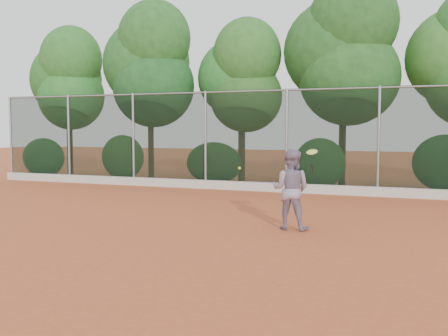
% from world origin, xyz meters
% --- Properties ---
extents(ground, '(80.00, 80.00, 0.00)m').
position_xyz_m(ground, '(0.00, 0.00, 0.00)').
color(ground, '#B2502A').
rests_on(ground, ground).
extents(concrete_curb, '(24.00, 0.20, 0.30)m').
position_xyz_m(concrete_curb, '(0.00, 6.82, 0.15)').
color(concrete_curb, '#BBB7AD').
rests_on(concrete_curb, ground).
extents(tennis_player, '(0.86, 0.69, 1.71)m').
position_xyz_m(tennis_player, '(1.62, 0.73, 0.86)').
color(tennis_player, gray).
rests_on(tennis_player, ground).
extents(chainlink_fence, '(24.09, 0.09, 3.50)m').
position_xyz_m(chainlink_fence, '(-0.00, 7.00, 1.86)').
color(chainlink_fence, black).
rests_on(chainlink_fence, ground).
extents(foliage_backdrop, '(23.70, 3.63, 7.55)m').
position_xyz_m(foliage_backdrop, '(-0.55, 8.98, 4.40)').
color(foliage_backdrop, '#412619').
rests_on(foliage_backdrop, ground).
extents(tennis_racket, '(0.30, 0.28, 0.55)m').
position_xyz_m(tennis_racket, '(2.08, 0.67, 1.62)').
color(tennis_racket, black).
rests_on(tennis_racket, ground).
extents(tennis_ball_in_flight, '(0.06, 0.06, 0.06)m').
position_xyz_m(tennis_ball_in_flight, '(0.54, 0.52, 1.30)').
color(tennis_ball_in_flight, '#BECF2F').
rests_on(tennis_ball_in_flight, ground).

